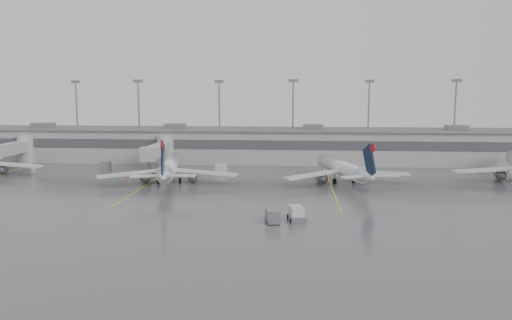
{
  "coord_description": "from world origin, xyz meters",
  "views": [
    {
      "loc": [
        10.59,
        -67.2,
        17.76
      ],
      "look_at": [
        3.42,
        24.0,
        5.0
      ],
      "focal_mm": 35.0,
      "sensor_mm": 36.0,
      "label": 1
    }
  ],
  "objects": [
    {
      "name": "terminal",
      "position": [
        -0.01,
        57.98,
        4.17
      ],
      "size": [
        152.0,
        17.0,
        9.45
      ],
      "color": "#9E9E99",
      "rests_on": "ground"
    },
    {
      "name": "jet_mid_left",
      "position": [
        -13.67,
        26.4,
        3.02
      ],
      "size": [
        26.44,
        29.88,
        9.73
      ],
      "rotation": [
        0.0,
        0.0,
        0.17
      ],
      "color": "white",
      "rests_on": "ground"
    },
    {
      "name": "baggage_tug",
      "position": [
        10.86,
        -0.26,
        0.8
      ],
      "size": [
        2.63,
        3.52,
        2.05
      ],
      "rotation": [
        0.0,
        0.0,
        0.21
      ],
      "color": "silver",
      "rests_on": "ground"
    },
    {
      "name": "stand_markings",
      "position": [
        -0.0,
        24.0,
        0.01
      ],
      "size": [
        105.25,
        40.0,
        0.01
      ],
      "color": "yellow",
      "rests_on": "ground"
    },
    {
      "name": "gse_loader",
      "position": [
        -31.74,
        40.31,
        0.94
      ],
      "size": [
        2.27,
        3.24,
        1.89
      ],
      "primitive_type": "cube",
      "rotation": [
        0.0,
        0.0,
        0.13
      ],
      "color": "slate",
      "rests_on": "ground"
    },
    {
      "name": "light_masts",
      "position": [
        0.0,
        63.75,
        12.03
      ],
      "size": [
        142.4,
        8.0,
        20.6
      ],
      "color": "gray",
      "rests_on": "ground"
    },
    {
      "name": "jet_bridge_right",
      "position": [
        -20.5,
        45.72,
        3.87
      ],
      "size": [
        4.0,
        17.2,
        7.0
      ],
      "color": "#AAADB0",
      "rests_on": "ground"
    },
    {
      "name": "ground",
      "position": [
        0.0,
        0.0,
        0.0
      ],
      "size": [
        260.0,
        260.0,
        0.0
      ],
      "primitive_type": "plane",
      "color": "#4D4D4F",
      "rests_on": "ground"
    },
    {
      "name": "baggage_cart",
      "position": [
        7.66,
        -1.46,
        0.98
      ],
      "size": [
        2.24,
        3.2,
        1.88
      ],
      "rotation": [
        0.0,
        0.0,
        0.21
      ],
      "color": "slate",
      "rests_on": "ground"
    },
    {
      "name": "gse_uld_a",
      "position": [
        -47.27,
        35.65,
        0.8
      ],
      "size": [
        2.4,
        1.72,
        1.6
      ],
      "primitive_type": "cube",
      "rotation": [
        0.0,
        0.0,
        -0.1
      ],
      "color": "silver",
      "rests_on": "ground"
    },
    {
      "name": "jet_mid_right",
      "position": [
        20.01,
        28.99,
        2.85
      ],
      "size": [
        24.24,
        27.57,
        9.16
      ],
      "rotation": [
        0.0,
        0.0,
        0.29
      ],
      "color": "white",
      "rests_on": "ground"
    },
    {
      "name": "jet_bridge_left",
      "position": [
        -55.5,
        45.72,
        3.87
      ],
      "size": [
        4.0,
        17.2,
        7.0
      ],
      "color": "#AAADB0",
      "rests_on": "ground"
    },
    {
      "name": "gse_uld_b",
      "position": [
        -5.41,
        39.3,
        0.91
      ],
      "size": [
        2.65,
        1.84,
        1.81
      ],
      "primitive_type": "cube",
      "rotation": [
        0.0,
        0.0,
        0.05
      ],
      "color": "silver",
      "rests_on": "ground"
    },
    {
      "name": "cone_c",
      "position": [
        17.94,
        35.47,
        0.35
      ],
      "size": [
        0.45,
        0.45,
        0.71
      ],
      "primitive_type": "cone",
      "color": "#FF5305",
      "rests_on": "ground"
    },
    {
      "name": "gse_uld_c",
      "position": [
        17.5,
        40.77,
        0.76
      ],
      "size": [
        2.49,
        2.06,
        1.51
      ],
      "primitive_type": "cube",
      "rotation": [
        0.0,
        0.0,
        0.34
      ],
      "color": "silver",
      "rests_on": "ground"
    },
    {
      "name": "cone_b",
      "position": [
        -23.62,
        31.19,
        0.38
      ],
      "size": [
        0.48,
        0.48,
        0.77
      ],
      "primitive_type": "cone",
      "color": "#FF5305",
      "rests_on": "ground"
    }
  ]
}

